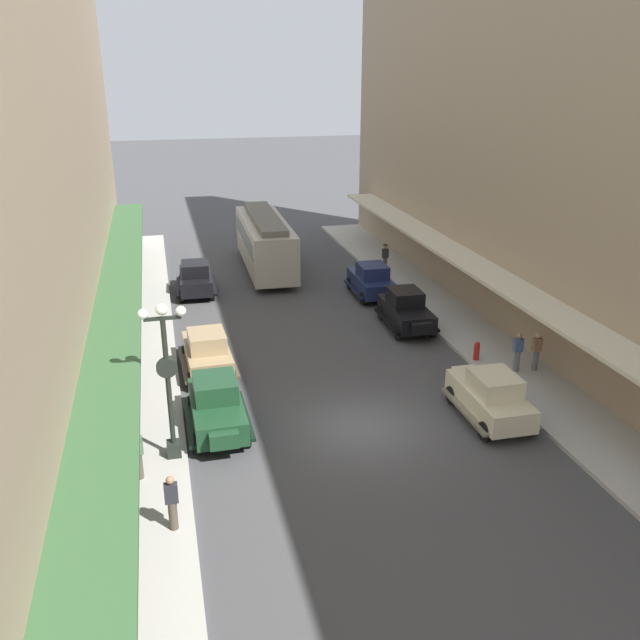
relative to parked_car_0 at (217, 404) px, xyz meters
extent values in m
plane|color=#424244|center=(4.86, -1.12, -0.94)|extent=(200.00, 200.00, 0.00)
cube|color=#A8A59E|center=(-2.64, -1.12, -0.87)|extent=(3.00, 60.00, 0.15)
cube|color=#A8A59E|center=(12.36, -1.12, -0.87)|extent=(3.00, 60.00, 0.15)
cube|color=gray|center=(-5.39, -1.12, 7.70)|extent=(2.50, 60.00, 17.28)
cube|color=#335933|center=(-3.24, -1.12, 2.06)|extent=(1.80, 54.00, 0.16)
cube|color=beige|center=(12.96, -1.12, 2.06)|extent=(1.80, 54.00, 0.16)
cube|color=#193D23|center=(0.00, -0.03, -0.20)|extent=(1.73, 3.91, 0.80)
cube|color=#193D23|center=(0.00, 0.22, 0.55)|extent=(1.45, 1.71, 0.70)
cube|color=#8C9EA8|center=(0.00, 0.22, 0.55)|extent=(1.38, 1.67, 0.42)
cube|color=#193D23|center=(0.01, -2.16, -0.15)|extent=(0.94, 0.37, 0.52)
cube|color=black|center=(0.95, -0.03, -0.52)|extent=(0.26, 3.51, 0.12)
cube|color=black|center=(-0.95, -0.04, -0.52)|extent=(0.26, 3.51, 0.12)
cylinder|color=black|center=(0.82, -1.39, -0.60)|extent=(0.22, 0.68, 0.68)
cylinder|color=black|center=(-0.80, -1.40, -0.60)|extent=(0.22, 0.68, 0.68)
cylinder|color=black|center=(0.80, 1.34, -0.60)|extent=(0.22, 0.68, 0.68)
cylinder|color=black|center=(-0.82, 1.33, -0.60)|extent=(0.22, 0.68, 0.68)
cube|color=#997F5B|center=(0.07, 4.75, -0.20)|extent=(1.82, 3.95, 0.80)
cube|color=#997F5B|center=(0.08, 4.50, 0.55)|extent=(1.49, 1.74, 0.70)
cube|color=#8C9EA8|center=(0.08, 4.50, 0.55)|extent=(1.42, 1.71, 0.42)
cube|color=#997F5B|center=(0.01, 6.88, -0.15)|extent=(0.95, 0.39, 0.52)
cube|color=#4C3F2D|center=(-0.88, 4.72, -0.52)|extent=(0.35, 3.52, 0.12)
cube|color=#4C3F2D|center=(1.02, 4.78, -0.52)|extent=(0.35, 3.52, 0.12)
cylinder|color=black|center=(-0.78, 6.09, -0.60)|extent=(0.24, 0.69, 0.68)
cylinder|color=black|center=(0.84, 6.14, -0.60)|extent=(0.24, 0.69, 0.68)
cylinder|color=black|center=(-0.69, 3.36, -0.60)|extent=(0.24, 0.69, 0.68)
cylinder|color=black|center=(0.92, 3.41, -0.60)|extent=(0.24, 0.69, 0.68)
cube|color=black|center=(9.74, 7.47, -0.20)|extent=(1.82, 3.95, 0.80)
cube|color=black|center=(9.75, 7.72, 0.55)|extent=(1.49, 1.74, 0.70)
cube|color=#8C9EA8|center=(9.75, 7.72, 0.55)|extent=(1.42, 1.71, 0.42)
cube|color=black|center=(9.67, 5.35, -0.15)|extent=(0.95, 0.39, 0.52)
cube|color=black|center=(10.69, 7.44, -0.52)|extent=(0.35, 3.52, 0.12)
cube|color=black|center=(8.79, 7.50, -0.52)|extent=(0.35, 3.52, 0.12)
cylinder|color=black|center=(10.50, 6.08, -0.60)|extent=(0.24, 0.69, 0.68)
cylinder|color=black|center=(8.89, 6.14, -0.60)|extent=(0.24, 0.69, 0.68)
cylinder|color=black|center=(10.59, 8.81, -0.60)|extent=(0.24, 0.69, 0.68)
cylinder|color=black|center=(8.98, 8.86, -0.60)|extent=(0.24, 0.69, 0.68)
cube|color=black|center=(0.33, 15.15, -0.20)|extent=(1.87, 3.97, 0.80)
cube|color=black|center=(0.32, 14.90, 0.55)|extent=(1.51, 1.76, 0.70)
cube|color=#8C9EA8|center=(0.32, 14.90, 0.55)|extent=(1.44, 1.72, 0.42)
cube|color=black|center=(0.42, 17.28, -0.15)|extent=(0.95, 0.40, 0.52)
cube|color=black|center=(-0.62, 15.19, -0.52)|extent=(0.39, 3.52, 0.12)
cube|color=black|center=(1.28, 15.11, -0.52)|extent=(0.39, 3.52, 0.12)
cylinder|color=black|center=(-0.42, 16.55, -0.60)|extent=(0.25, 0.69, 0.68)
cylinder|color=black|center=(1.19, 16.48, -0.60)|extent=(0.25, 0.69, 0.68)
cylinder|color=black|center=(-0.54, 13.82, -0.60)|extent=(0.25, 0.69, 0.68)
cylinder|color=black|center=(1.07, 13.75, -0.60)|extent=(0.25, 0.69, 0.68)
cube|color=#19234C|center=(9.58, 12.46, -0.20)|extent=(1.77, 3.93, 0.80)
cube|color=#19234C|center=(9.57, 12.21, 0.55)|extent=(1.47, 1.73, 0.70)
cube|color=#8C9EA8|center=(9.57, 12.21, 0.55)|extent=(1.40, 1.69, 0.42)
cube|color=#19234C|center=(9.62, 14.59, -0.15)|extent=(0.94, 0.38, 0.52)
cube|color=black|center=(8.63, 12.48, -0.52)|extent=(0.30, 3.51, 0.12)
cube|color=black|center=(10.53, 12.44, -0.52)|extent=(0.30, 3.51, 0.12)
cylinder|color=black|center=(8.80, 13.84, -0.60)|extent=(0.23, 0.68, 0.68)
cylinder|color=black|center=(10.41, 13.81, -0.60)|extent=(0.23, 0.68, 0.68)
cylinder|color=black|center=(8.75, 11.11, -0.60)|extent=(0.23, 0.68, 0.68)
cylinder|color=black|center=(10.36, 11.08, -0.60)|extent=(0.23, 0.68, 0.68)
cube|color=beige|center=(9.48, -1.57, -0.20)|extent=(1.73, 3.91, 0.80)
cube|color=beige|center=(9.48, -1.82, 0.55)|extent=(1.45, 1.71, 0.70)
cube|color=#8C9EA8|center=(9.48, -1.82, 0.55)|extent=(1.38, 1.68, 0.42)
cube|color=beige|center=(9.49, 0.56, -0.15)|extent=(0.94, 0.37, 0.52)
cube|color=#6D6856|center=(8.53, -1.56, -0.52)|extent=(0.27, 3.51, 0.12)
cube|color=#6D6856|center=(10.43, -1.58, -0.52)|extent=(0.27, 3.51, 0.12)
cylinder|color=black|center=(8.68, -0.20, -0.60)|extent=(0.23, 0.68, 0.68)
cylinder|color=black|center=(10.30, -0.21, -0.60)|extent=(0.23, 0.68, 0.68)
cylinder|color=black|center=(8.66, -2.93, -0.60)|extent=(0.23, 0.68, 0.68)
cylinder|color=black|center=(10.28, -2.94, -0.60)|extent=(0.23, 0.68, 0.68)
cube|color=#ADA899|center=(4.79, 18.56, 0.81)|extent=(2.73, 9.66, 2.70)
cube|color=#5F5C54|center=(4.79, 18.56, 2.34)|extent=(1.70, 8.67, 0.36)
cube|color=#8C9EA8|center=(4.79, 18.56, 1.28)|extent=(2.73, 8.89, 0.95)
cube|color=black|center=(4.86, 21.44, -0.74)|extent=(2.03, 1.25, 0.40)
cube|color=black|center=(4.72, 15.68, -0.74)|extent=(2.03, 1.25, 0.40)
cube|color=black|center=(-1.54, -1.64, -0.54)|extent=(0.44, 0.44, 0.50)
cylinder|color=black|center=(-1.54, -1.64, 1.81)|extent=(0.16, 0.16, 4.20)
cube|color=black|center=(-1.54, -1.64, 3.91)|extent=(1.10, 0.10, 0.10)
sphere|color=white|center=(-2.09, -1.64, 4.09)|extent=(0.32, 0.32, 0.32)
sphere|color=white|center=(-0.99, -1.64, 4.09)|extent=(0.32, 0.32, 0.32)
sphere|color=white|center=(-1.54, -1.64, 4.19)|extent=(0.36, 0.36, 0.36)
cylinder|color=black|center=(-1.54, -1.64, 2.31)|extent=(0.64, 0.18, 0.64)
cylinder|color=silver|center=(-1.54, -1.54, 2.31)|extent=(0.56, 0.02, 0.56)
cylinder|color=#B21E19|center=(11.21, 2.93, -0.44)|extent=(0.24, 0.24, 0.70)
sphere|color=#B21E19|center=(11.21, 2.93, -0.07)|extent=(0.20, 0.20, 0.20)
cylinder|color=#4C4238|center=(11.67, 16.18, -0.37)|extent=(0.24, 0.24, 0.85)
cube|color=#26262D|center=(11.67, 16.18, 0.34)|extent=(0.36, 0.22, 0.56)
sphere|color=#9E7051|center=(11.67, 16.18, 0.74)|extent=(0.22, 0.22, 0.22)
cylinder|color=black|center=(11.67, 16.18, 0.86)|extent=(0.28, 0.28, 0.04)
cylinder|color=#4C4238|center=(-2.61, -2.65, -0.37)|extent=(0.24, 0.24, 0.85)
cube|color=#4C724C|center=(-2.61, -2.65, 0.34)|extent=(0.36, 0.22, 0.56)
sphere|color=brown|center=(-2.61, -2.65, 0.74)|extent=(0.22, 0.22, 0.22)
cylinder|color=#4C4238|center=(-1.70, -5.31, -0.37)|extent=(0.24, 0.24, 0.85)
cube|color=#26262D|center=(-1.70, -5.31, 0.34)|extent=(0.36, 0.22, 0.56)
sphere|color=#9E7051|center=(-1.70, -5.31, 0.74)|extent=(0.22, 0.22, 0.22)
cylinder|color=slate|center=(12.29, 1.54, -0.37)|extent=(0.24, 0.24, 0.85)
cube|color=#3F598C|center=(12.29, 1.54, 0.34)|extent=(0.36, 0.22, 0.56)
sphere|color=#9E7051|center=(12.29, 1.54, 0.74)|extent=(0.22, 0.22, 0.22)
cylinder|color=slate|center=(13.06, 1.41, -0.37)|extent=(0.24, 0.24, 0.85)
cube|color=#8C6647|center=(13.06, 1.41, 0.34)|extent=(0.36, 0.22, 0.56)
sphere|color=tan|center=(13.06, 1.41, 0.74)|extent=(0.22, 0.22, 0.22)
camera|label=1|loc=(-1.42, -20.71, 10.91)|focal=37.61mm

